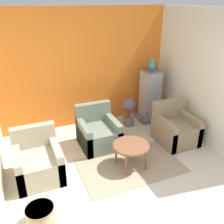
# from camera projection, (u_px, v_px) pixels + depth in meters

# --- Properties ---
(ground_plane) EXTENTS (20.00, 20.00, 0.00)m
(ground_plane) POSITION_uv_depth(u_px,v_px,m) (155.00, 214.00, 3.58)
(ground_plane) COLOR beige
(ground_plane) RESTS_ON ground
(wall_back_accent) EXTENTS (4.07, 0.06, 2.68)m
(wall_back_accent) POSITION_uv_depth(u_px,v_px,m) (85.00, 69.00, 5.70)
(wall_back_accent) COLOR orange
(wall_back_accent) RESTS_ON ground_plane
(wall_right) EXTENTS (0.06, 3.17, 2.68)m
(wall_right) POSITION_uv_depth(u_px,v_px,m) (203.00, 78.00, 5.05)
(wall_right) COLOR beige
(wall_right) RESTS_ON ground_plane
(area_rug) EXTENTS (1.85, 1.13, 0.01)m
(area_rug) POSITION_uv_depth(u_px,v_px,m) (130.00, 166.00, 4.59)
(area_rug) COLOR gray
(area_rug) RESTS_ON ground_plane
(coffee_table) EXTENTS (0.65, 0.65, 0.46)m
(coffee_table) POSITION_uv_depth(u_px,v_px,m) (131.00, 147.00, 4.42)
(coffee_table) COLOR brown
(coffee_table) RESTS_ON ground_plane
(armchair_left) EXTENTS (0.75, 0.81, 0.84)m
(armchair_left) POSITION_uv_depth(u_px,v_px,m) (38.00, 163.00, 4.22)
(armchair_left) COLOR tan
(armchair_left) RESTS_ON ground_plane
(armchair_right) EXTENTS (0.75, 0.81, 0.84)m
(armchair_right) POSITION_uv_depth(u_px,v_px,m) (175.00, 129.00, 5.28)
(armchair_right) COLOR #8E7A5B
(armchair_right) RESTS_ON ground_plane
(armchair_middle) EXTENTS (0.75, 0.81, 0.84)m
(armchair_middle) POSITION_uv_depth(u_px,v_px,m) (98.00, 133.00, 5.13)
(armchair_middle) COLOR slate
(armchair_middle) RESTS_ON ground_plane
(birdcage) EXTENTS (0.57, 0.57, 1.27)m
(birdcage) POSITION_uv_depth(u_px,v_px,m) (150.00, 97.00, 6.15)
(birdcage) COLOR slate
(birdcage) RESTS_ON ground_plane
(parrot) EXTENTS (0.13, 0.23, 0.28)m
(parrot) POSITION_uv_depth(u_px,v_px,m) (152.00, 65.00, 5.82)
(parrot) COLOR teal
(parrot) RESTS_ON birdcage
(potted_plant) EXTENTS (0.33, 0.30, 0.69)m
(potted_plant) POSITION_uv_depth(u_px,v_px,m) (129.00, 109.00, 5.90)
(potted_plant) COLOR #66605B
(potted_plant) RESTS_ON ground_plane
(wicker_basket) EXTENTS (0.39, 0.39, 0.30)m
(wicker_basket) POSITION_uv_depth(u_px,v_px,m) (41.00, 216.00, 3.34)
(wicker_basket) COLOR tan
(wicker_basket) RESTS_ON ground_plane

